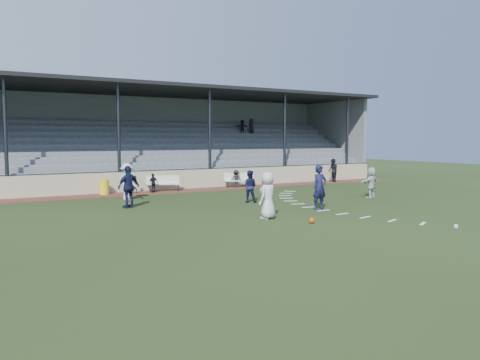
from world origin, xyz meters
The scene contains 19 objects.
ground centered at (0.00, 0.00, 0.00)m, with size 90.00×90.00×0.00m, color #233415.
cinder_track centered at (0.00, 10.50, 0.01)m, with size 34.00×2.00×0.02m, color #592B23.
retaining_wall centered at (0.00, 11.55, 0.60)m, with size 34.00×0.18×1.20m, color #BEB692.
bench_left centered at (-0.55, 10.88, 0.58)m, with size 2.02×1.08×0.95m.
bench_right centered at (4.61, 10.55, 0.58)m, with size 2.02×1.13×0.95m.
trash_bin centered at (-4.12, 10.85, 0.44)m, with size 0.53×0.53×0.85m, color yellow.
football centered at (0.37, -2.26, 0.11)m, with size 0.22×0.22×0.22m, color #C4440B.
player_white_lead centered at (-0.48, -0.55, 0.94)m, with size 0.92×0.60×1.87m, color silver.
player_navy_lead centered at (2.87, 0.32, 1.01)m, with size 0.73×0.48×2.01m, color #141738.
player_navy_mid centered at (1.38, 3.95, 0.81)m, with size 0.78×0.61×1.61m, color #141738.
player_white_wing centered at (-3.65, 7.90, 0.96)m, with size 1.24×0.71×1.92m, color silver.
player_navy_wing centered at (-4.40, 5.15, 0.98)m, with size 1.14×0.48×1.95m, color #141738.
player_white_back centered at (8.09, 2.32, 0.83)m, with size 1.54×0.49×1.66m, color silver.
official centered at (12.49, 10.39, 0.88)m, with size 0.83×0.65×1.71m, color black.
sub_left_near centered at (-2.39, 10.70, 0.54)m, with size 0.38×0.25×1.03m, color black.
sub_left_far centered at (-1.35, 10.41, 0.59)m, with size 0.66×0.28×1.13m, color black.
sub_right centered at (4.37, 10.56, 0.59)m, with size 0.73×0.42×1.13m, color black.
grandstand centered at (0.01, 16.26, 2.20)m, with size 34.60×9.00×6.61m.
penalty_arc centered at (4.12, 0.00, 0.01)m, with size 3.89×14.63×0.01m.
Camera 1 is at (-10.66, -15.95, 3.16)m, focal length 35.00 mm.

